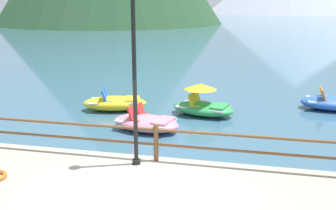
{
  "coord_description": "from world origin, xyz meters",
  "views": [
    {
      "loc": [
        2.23,
        -7.16,
        4.24
      ],
      "look_at": [
        -0.46,
        5.0,
        0.9
      ],
      "focal_mm": 41.57,
      "sensor_mm": 36.0,
      "label": 1
    }
  ],
  "objects_px": {
    "pedal_boat_3": "(331,103)",
    "pedal_boat_2": "(146,123)",
    "pedal_boat_1": "(115,103)",
    "pedal_boat_0": "(203,105)",
    "lamp_post": "(134,57)"
  },
  "relations": [
    {
      "from": "pedal_boat_3",
      "to": "pedal_boat_2",
      "type": "bearing_deg",
      "value": -148.14
    },
    {
      "from": "pedal_boat_1",
      "to": "pedal_boat_3",
      "type": "distance_m",
      "value": 8.69
    },
    {
      "from": "pedal_boat_0",
      "to": "pedal_boat_1",
      "type": "distance_m",
      "value": 3.52
    },
    {
      "from": "pedal_boat_3",
      "to": "lamp_post",
      "type": "bearing_deg",
      "value": -126.79
    },
    {
      "from": "pedal_boat_0",
      "to": "pedal_boat_2",
      "type": "relative_size",
      "value": 1.01
    },
    {
      "from": "pedal_boat_0",
      "to": "pedal_boat_3",
      "type": "distance_m",
      "value": 5.29
    },
    {
      "from": "lamp_post",
      "to": "pedal_boat_0",
      "type": "xyz_separation_m",
      "value": [
        0.86,
        5.88,
        -2.62
      ]
    },
    {
      "from": "pedal_boat_1",
      "to": "pedal_boat_2",
      "type": "distance_m",
      "value": 2.84
    },
    {
      "from": "pedal_boat_3",
      "to": "pedal_boat_1",
      "type": "bearing_deg",
      "value": -166.96
    },
    {
      "from": "pedal_boat_2",
      "to": "pedal_boat_3",
      "type": "bearing_deg",
      "value": 31.86
    },
    {
      "from": "lamp_post",
      "to": "pedal_boat_3",
      "type": "height_order",
      "value": "lamp_post"
    },
    {
      "from": "pedal_boat_0",
      "to": "pedal_boat_3",
      "type": "relative_size",
      "value": 1.11
    },
    {
      "from": "pedal_boat_1",
      "to": "pedal_boat_3",
      "type": "relative_size",
      "value": 1.14
    },
    {
      "from": "lamp_post",
      "to": "pedal_boat_1",
      "type": "relative_size",
      "value": 1.6
    },
    {
      "from": "pedal_boat_2",
      "to": "pedal_boat_3",
      "type": "relative_size",
      "value": 1.09
    }
  ]
}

